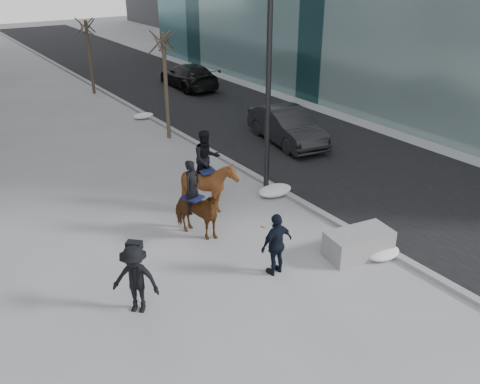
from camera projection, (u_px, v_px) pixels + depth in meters
ground at (264, 255)px, 14.39m from camera, size 120.00×120.00×0.00m
road at (257, 124)px, 25.44m from camera, size 8.00×90.00×0.01m
curb at (187, 138)px, 23.38m from camera, size 0.25×90.00×0.12m
planter at (358, 244)px, 14.23m from camera, size 1.98×1.21×0.74m
car_near at (287, 126)px, 22.62m from camera, size 2.37×4.95×1.56m
car_far at (189, 76)px, 32.04m from camera, size 2.35×5.30×1.51m
tree_near at (166, 82)px, 22.42m from camera, size 1.20×1.20×5.24m
tree_far at (89, 54)px, 30.04m from camera, size 1.20×1.20×4.76m
mounted_left at (195, 209)px, 14.99m from camera, size 1.50×2.03×2.39m
mounted_right at (209, 180)px, 16.37m from camera, size 1.70×1.85×2.75m
feeder at (277, 244)px, 13.22m from camera, size 1.06×0.90×1.75m
camera_crew at (135, 279)px, 11.78m from camera, size 1.26×1.26×1.75m
lamppost at (266, 48)px, 16.24m from camera, size 0.25×2.08×9.09m
snow_piles at (247, 175)px, 19.22m from camera, size 1.30×16.77×0.33m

